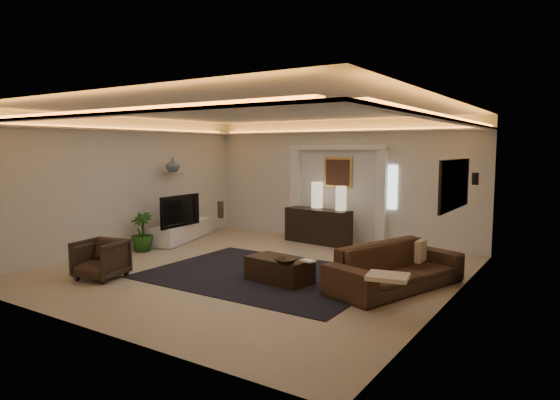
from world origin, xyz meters
The scene contains 33 objects.
floor centered at (0.00, 0.00, 0.00)m, with size 7.00×7.00×0.00m, color tan.
ceiling centered at (0.00, 0.00, 2.90)m, with size 7.00×7.00×0.00m, color white.
wall_back centered at (0.00, 3.50, 1.45)m, with size 7.00×7.00×0.00m, color silver.
wall_front centered at (0.00, -3.50, 1.45)m, with size 7.00×7.00×0.00m, color silver.
wall_left centered at (-3.50, 0.00, 1.45)m, with size 7.00×7.00×0.00m, color silver.
wall_right centered at (3.50, 0.00, 1.45)m, with size 7.00×7.00×0.00m, color silver.
cove_soffit centered at (0.00, 0.00, 2.62)m, with size 7.00×7.00×0.04m, color silver.
daylight_slit centered at (1.35, 3.48, 1.35)m, with size 0.25×0.03×1.00m, color white.
area_rug centered at (0.40, -0.20, 0.01)m, with size 4.00×3.00×0.01m, color black.
pilaster_left centered at (-1.15, 3.40, 1.10)m, with size 0.22×0.20×2.20m, color silver.
pilaster_right centered at (1.15, 3.40, 1.10)m, with size 0.22×0.20×2.20m, color silver.
alcove_header centered at (0.00, 3.40, 2.25)m, with size 2.52×0.20×0.12m, color silver.
painting_frame centered at (0.00, 3.47, 1.65)m, with size 0.74×0.04×0.74m, color tan.
painting_canvas centered at (0.00, 3.44, 1.65)m, with size 0.62×0.02×0.62m, color #4C2D1E.
art_panel_frame centered at (3.47, 0.30, 1.70)m, with size 0.04×1.64×0.74m, color black.
art_panel_gold centered at (3.44, 0.30, 1.70)m, with size 0.02×1.50×0.62m, color tan.
wall_sconce centered at (3.38, 2.20, 1.68)m, with size 0.12×0.12×0.22m, color black.
wall_niche centered at (-3.44, 1.40, 1.65)m, with size 0.10×0.55×0.04m, color silver.
console centered at (-0.22, 2.89, 0.40)m, with size 1.62×0.50×0.81m, color black.
lamp_left centered at (-0.39, 3.15, 1.09)m, with size 0.28×0.28×0.62m, color beige.
lamp_right centered at (0.31, 3.01, 1.09)m, with size 0.25×0.25×0.56m, color beige.
media_ledge centered at (-3.15, 1.39, 0.23)m, with size 0.56×2.23×0.42m, color white.
tv centered at (-2.87, 0.92, 0.81)m, with size 0.17×1.26×0.73m, color black.
figurine centered at (-2.87, 2.50, 0.64)m, with size 0.16×0.16×0.43m, color #4A3825.
ginger_jar centered at (-3.15, 1.12, 1.84)m, with size 0.32×0.32×0.34m, color slate.
plant centered at (-2.97, -0.02, 0.42)m, with size 0.47×0.47×0.84m, color #1C4512.
sofa centered at (2.62, 0.26, 0.35)m, with size 0.95×2.42×0.71m, color #45281A.
throw_blanket centered at (2.99, -1.09, 0.55)m, with size 0.53×0.43×0.06m, color beige.
throw_pillow centered at (2.86, 0.75, 0.55)m, with size 0.11×0.35×0.35m, color tan.
coffee_table centered at (0.85, -0.42, 0.21)m, with size 1.09×0.59×0.41m, color black.
bowl centered at (1.16, -0.72, 0.45)m, with size 0.34×0.34×0.08m, color #342415.
magazine centered at (1.39, -0.40, 0.42)m, with size 0.23×0.16×0.03m, color white.
armchair centered at (-1.82, -1.93, 0.34)m, with size 0.72×0.75×0.68m, color #36281A.
Camera 1 is at (5.19, -7.08, 2.23)m, focal length 31.12 mm.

